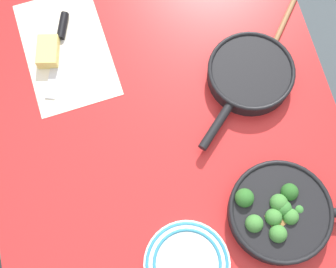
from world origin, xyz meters
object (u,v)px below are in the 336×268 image
at_px(skillet_eggs, 250,74).
at_px(grater_knife, 60,42).
at_px(wooden_spoon, 275,43).
at_px(cheese_block, 48,52).
at_px(skillet_broccoli, 280,212).
at_px(dinner_plate_stack, 187,264).

bearing_deg(skillet_eggs, grater_knife, -69.25).
bearing_deg(wooden_spoon, cheese_block, -61.47).
distance_m(skillet_broccoli, dinner_plate_stack, 0.26).
bearing_deg(grater_knife, cheese_block, -31.94).
relative_size(skillet_broccoli, cheese_block, 4.06).
relative_size(wooden_spoon, dinner_plate_stack, 1.58).
relative_size(skillet_eggs, cheese_block, 3.12).
bearing_deg(cheese_block, grater_knife, -49.77).
xyz_separation_m(skillet_eggs, dinner_plate_stack, (-0.45, 0.29, -0.01)).
height_order(wooden_spoon, dinner_plate_stack, dinner_plate_stack).
relative_size(grater_knife, cheese_block, 2.64).
height_order(grater_knife, dinner_plate_stack, dinner_plate_stack).
relative_size(skillet_broccoli, wooden_spoon, 1.21).
relative_size(grater_knife, dinner_plate_stack, 1.24).
bearing_deg(skillet_broccoli, skillet_eggs, 98.83).
bearing_deg(cheese_block, dinner_plate_stack, -158.91).
distance_m(skillet_broccoli, wooden_spoon, 0.49).
xyz_separation_m(grater_knife, cheese_block, (-0.03, 0.04, 0.01)).
bearing_deg(cheese_block, skillet_eggs, -110.11).
distance_m(skillet_broccoli, skillet_eggs, 0.39).
height_order(skillet_eggs, dinner_plate_stack, skillet_eggs).
xyz_separation_m(skillet_eggs, wooden_spoon, (0.09, -0.10, -0.02)).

